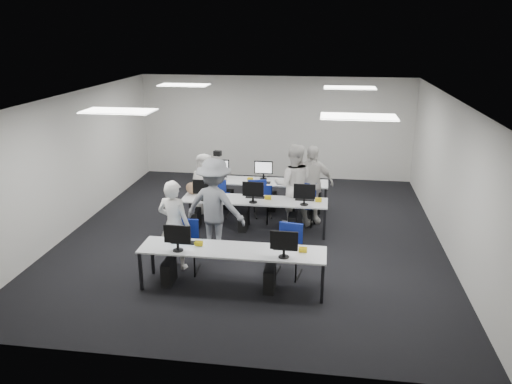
# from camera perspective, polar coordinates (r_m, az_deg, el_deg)

# --- Properties ---
(room) EXTENTS (9.00, 9.02, 3.00)m
(room) POSITION_cam_1_polar(r_m,az_deg,el_deg) (10.53, -0.36, 2.73)
(room) COLOR black
(room) RESTS_ON ground
(ceiling_panels) EXTENTS (5.20, 4.60, 0.02)m
(ceiling_panels) POSITION_cam_1_polar(r_m,az_deg,el_deg) (10.23, -0.38, 10.76)
(ceiling_panels) COLOR white
(ceiling_panels) RESTS_ON room
(desk_front) EXTENTS (3.20, 0.70, 0.73)m
(desk_front) POSITION_cam_1_polar(r_m,az_deg,el_deg) (8.60, -2.73, -6.85)
(desk_front) COLOR #ACAEB1
(desk_front) RESTS_ON ground
(desk_mid) EXTENTS (3.20, 0.70, 0.73)m
(desk_mid) POSITION_cam_1_polar(r_m,az_deg,el_deg) (10.97, -0.20, -1.12)
(desk_mid) COLOR #ACAEB1
(desk_mid) RESTS_ON ground
(desk_back) EXTENTS (3.20, 0.70, 0.73)m
(desk_back) POSITION_cam_1_polar(r_m,az_deg,el_deg) (12.29, 0.75, 1.04)
(desk_back) COLOR #ACAEB1
(desk_back) RESTS_ON ground
(equipment_front) EXTENTS (2.51, 0.41, 1.19)m
(equipment_front) POSITION_cam_1_polar(r_m,az_deg,el_deg) (8.76, -3.97, -8.73)
(equipment_front) COLOR #0C55A1
(equipment_front) RESTS_ON desk_front
(equipment_mid) EXTENTS (2.91, 0.41, 1.19)m
(equipment_mid) POSITION_cam_1_polar(r_m,az_deg,el_deg) (11.09, -1.19, -2.67)
(equipment_mid) COLOR white
(equipment_mid) RESTS_ON desk_mid
(equipment_back) EXTENTS (2.91, 0.41, 1.19)m
(equipment_back) POSITION_cam_1_polar(r_m,az_deg,el_deg) (12.38, 1.63, -0.40)
(equipment_back) COLOR white
(equipment_back) RESTS_ON desk_back
(chair_0) EXTENTS (0.49, 0.53, 0.95)m
(chair_0) POSITION_cam_1_polar(r_m,az_deg,el_deg) (9.43, -8.03, -7.21)
(chair_0) COLOR navy
(chair_0) RESTS_ON ground
(chair_1) EXTENTS (0.54, 0.58, 0.94)m
(chair_1) POSITION_cam_1_polar(r_m,az_deg,el_deg) (9.21, 3.66, -7.72)
(chair_1) COLOR navy
(chair_1) RESTS_ON ground
(chair_2) EXTENTS (0.51, 0.54, 0.91)m
(chair_2) POSITION_cam_1_polar(r_m,az_deg,el_deg) (11.80, -4.74, -1.78)
(chair_2) COLOR navy
(chair_2) RESTS_ON ground
(chair_3) EXTENTS (0.55, 0.58, 0.94)m
(chair_3) POSITION_cam_1_polar(r_m,az_deg,el_deg) (11.65, 0.18, -1.94)
(chair_3) COLOR navy
(chair_3) RESTS_ON ground
(chair_4) EXTENTS (0.48, 0.52, 0.89)m
(chair_4) POSITION_cam_1_polar(r_m,az_deg,el_deg) (11.54, 5.53, -2.31)
(chair_4) COLOR navy
(chair_4) RESTS_ON ground
(chair_5) EXTENTS (0.48, 0.52, 0.96)m
(chair_5) POSITION_cam_1_polar(r_m,az_deg,el_deg) (12.00, -4.26, -1.35)
(chair_5) COLOR navy
(chair_5) RESTS_ON ground
(chair_6) EXTENTS (0.50, 0.52, 0.81)m
(chair_6) POSITION_cam_1_polar(r_m,az_deg,el_deg) (11.96, 0.80, -1.60)
(chair_6) COLOR navy
(chair_6) RESTS_ON ground
(chair_7) EXTENTS (0.60, 0.63, 0.98)m
(chair_7) POSITION_cam_1_polar(r_m,az_deg,el_deg) (11.72, 5.46, -1.84)
(chair_7) COLOR navy
(chair_7) RESTS_ON ground
(handbag) EXTENTS (0.38, 0.32, 0.27)m
(handbag) POSITION_cam_1_polar(r_m,az_deg,el_deg) (11.38, -7.30, 0.42)
(handbag) COLOR #91694B
(handbag) RESTS_ON desk_mid
(student_0) EXTENTS (0.70, 0.53, 1.72)m
(student_0) POSITION_cam_1_polar(r_m,az_deg,el_deg) (9.37, -9.34, -3.71)
(student_0) COLOR beige
(student_0) RESTS_ON ground
(student_1) EXTENTS (0.95, 0.76, 1.88)m
(student_1) POSITION_cam_1_polar(r_m,az_deg,el_deg) (11.31, 4.32, 0.83)
(student_1) COLOR beige
(student_1) RESTS_ON ground
(student_2) EXTENTS (0.81, 0.60, 1.52)m
(student_2) POSITION_cam_1_polar(r_m,az_deg,el_deg) (11.95, -5.89, 0.83)
(student_2) COLOR beige
(student_2) RESTS_ON ground
(student_3) EXTENTS (1.15, 0.75, 1.82)m
(student_3) POSITION_cam_1_polar(r_m,az_deg,el_deg) (11.48, 6.28, 0.87)
(student_3) COLOR beige
(student_3) RESTS_ON ground
(photographer) EXTENTS (1.38, 0.98, 1.93)m
(photographer) POSITION_cam_1_polar(r_m,az_deg,el_deg) (9.92, -4.73, -1.58)
(photographer) COLOR gray
(photographer) RESTS_ON ground
(dslr_camera) EXTENTS (0.18, 0.21, 0.10)m
(dslr_camera) POSITION_cam_1_polar(r_m,az_deg,el_deg) (9.78, -4.42, 4.43)
(dslr_camera) COLOR black
(dslr_camera) RESTS_ON photographer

